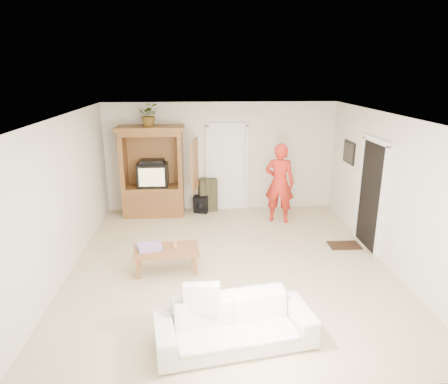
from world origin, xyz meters
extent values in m
plane|color=tan|center=(0.00, 0.00, 0.00)|extent=(6.00, 6.00, 0.00)
plane|color=white|center=(0.00, 0.00, 2.60)|extent=(6.00, 6.00, 0.00)
plane|color=silver|center=(0.00, 3.00, 1.30)|extent=(5.50, 0.00, 5.50)
plane|color=silver|center=(0.00, -3.00, 1.30)|extent=(5.50, 0.00, 5.50)
plane|color=silver|center=(-2.75, 0.00, 1.30)|extent=(0.00, 6.00, 6.00)
plane|color=silver|center=(2.75, 0.00, 1.30)|extent=(0.00, 6.00, 6.00)
cube|color=brown|center=(-1.60, 2.65, 0.35)|extent=(1.40, 0.60, 0.70)
cube|color=brown|center=(-2.25, 2.65, 1.30)|extent=(0.10, 0.60, 1.20)
cube|color=brown|center=(-0.95, 2.65, 1.30)|extent=(0.10, 0.60, 1.20)
cube|color=brown|center=(-1.60, 2.92, 1.30)|extent=(1.40, 0.06, 1.20)
cube|color=brown|center=(-1.60, 2.65, 1.95)|extent=(1.40, 0.60, 0.10)
cube|color=brown|center=(-1.60, 2.65, 2.05)|extent=(1.52, 0.68, 0.10)
cube|color=brown|center=(-0.62, 2.18, 1.30)|extent=(0.16, 0.67, 1.15)
cube|color=black|center=(-1.60, 2.68, 0.97)|extent=(0.70, 0.52, 0.55)
cube|color=tan|center=(-1.60, 2.41, 0.98)|extent=(0.58, 0.02, 0.42)
cube|color=black|center=(-1.60, 2.65, 1.29)|extent=(0.55, 0.35, 0.08)
cube|color=brown|center=(-1.60, 2.37, 0.45)|extent=(1.19, 0.03, 0.25)
cube|color=white|center=(0.15, 2.97, 1.02)|extent=(0.85, 0.05, 2.04)
cube|color=black|center=(2.73, 0.60, 1.02)|extent=(0.05, 0.90, 2.04)
cube|color=black|center=(2.73, 1.90, 1.60)|extent=(0.03, 0.60, 0.48)
cube|color=#382316|center=(2.30, 0.60, 0.01)|extent=(0.60, 0.40, 0.02)
imported|color=#4C7238|center=(-1.60, 2.63, 2.36)|extent=(0.47, 0.41, 0.52)
imported|color=red|center=(1.26, 2.02, 0.90)|extent=(0.76, 0.62, 1.80)
imported|color=silver|center=(-0.11, -2.17, 0.29)|extent=(2.06, 1.09, 0.57)
cube|color=brown|center=(-1.10, -0.18, 0.37)|extent=(1.13, 0.68, 0.06)
cube|color=brown|center=(-1.55, -0.45, 0.17)|extent=(0.06, 0.06, 0.34)
cube|color=brown|center=(-1.59, 0.00, 0.17)|extent=(0.06, 0.06, 0.34)
cube|color=brown|center=(-0.61, -0.37, 0.17)|extent=(0.06, 0.06, 0.34)
cube|color=brown|center=(-0.65, 0.08, 0.17)|extent=(0.06, 0.06, 0.34)
cube|color=#FF54BA|center=(-1.38, -0.18, 0.44)|extent=(0.45, 0.39, 0.08)
cylinder|color=tan|center=(-0.95, -0.13, 0.45)|extent=(0.08, 0.08, 0.10)
camera|label=1|loc=(-0.51, -6.42, 3.30)|focal=32.00mm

